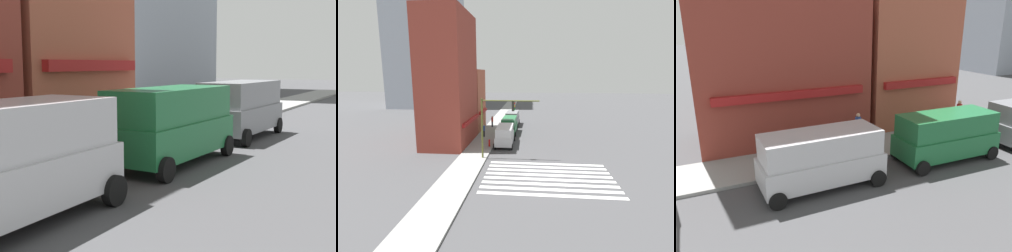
{
  "view_description": "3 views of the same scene",
  "coord_description": "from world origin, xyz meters",
  "views": [
    {
      "loc": [
        3.99,
        -2.09,
        3.04
      ],
      "look_at": [
        16.17,
        4.7,
        1.2
      ],
      "focal_mm": 50.0,
      "sensor_mm": 36.0,
      "label": 1
    },
    {
      "loc": [
        -21.06,
        1.49,
        8.59
      ],
      "look_at": [
        4.27,
        4.0,
        3.5
      ],
      "focal_mm": 28.0,
      "sensor_mm": 36.0,
      "label": 2
    },
    {
      "loc": [
        5.57,
        -6.69,
        6.5
      ],
      "look_at": [
        11.52,
        6.0,
        2.0
      ],
      "focal_mm": 35.0,
      "sensor_mm": 36.0,
      "label": 3
    }
  ],
  "objects": [
    {
      "name": "ground_plane",
      "position": [
        0.0,
        0.0,
        0.0
      ],
      "size": [
        200.0,
        200.0,
        0.0
      ],
      "primitive_type": "plane",
      "color": "#424244"
    },
    {
      "name": "sidewalk_left",
      "position": [
        0.0,
        7.5,
        0.07
      ],
      "size": [
        120.0,
        3.0,
        0.15
      ],
      "color": "gray",
      "rests_on": "ground_plane"
    },
    {
      "name": "crosswalk_stripes",
      "position": [
        0.0,
        0.0,
        0.0
      ],
      "size": [
        7.19,
        10.8,
        0.01
      ],
      "color": "silver",
      "rests_on": "ground_plane"
    },
    {
      "name": "storefront_row",
      "position": [
        12.27,
        11.5,
        6.93
      ],
      "size": [
        15.45,
        5.3,
        15.69
      ],
      "color": "maroon",
      "rests_on": "ground_plane"
    },
    {
      "name": "tower_distant",
      "position": [
        49.91,
        29.65,
        27.55
      ],
      "size": [
        20.11,
        15.31,
        55.09
      ],
      "color": "#939EAD",
      "rests_on": "ground_plane"
    },
    {
      "name": "traffic_signal",
      "position": [
        4.27,
        5.03,
        4.32
      ],
      "size": [
        0.32,
        5.73,
        6.21
      ],
      "color": "#474C1E",
      "rests_on": "ground_plane"
    },
    {
      "name": "van_silver",
      "position": [
        9.91,
        4.7,
        1.29
      ],
      "size": [
        5.03,
        2.22,
        2.34
      ],
      "rotation": [
        0.0,
        0.0,
        0.02
      ],
      "color": "#B7B7BC",
      "rests_on": "ground_plane"
    },
    {
      "name": "van_green",
      "position": [
        16.37,
        4.7,
        1.29
      ],
      "size": [
        5.04,
        2.22,
        2.34
      ],
      "rotation": [
        0.0,
        0.0,
        -0.02
      ],
      "color": "#1E6638",
      "rests_on": "ground_plane"
    },
    {
      "name": "van_grey",
      "position": [
        22.43,
        4.7,
        1.29
      ],
      "size": [
        5.05,
        2.22,
        2.34
      ],
      "rotation": [
        0.0,
        0.0,
        -0.02
      ],
      "color": "slate",
      "rests_on": "ground_plane"
    },
    {
      "name": "pedestrian_red_jacket",
      "position": [
        20.14,
        7.8,
        1.07
      ],
      "size": [
        0.32,
        0.32,
        1.77
      ],
      "rotation": [
        0.0,
        0.0,
        0.75
      ],
      "color": "#23232D",
      "rests_on": "sidewalk_left"
    },
    {
      "name": "pedestrian_blue_shirt",
      "position": [
        13.24,
        7.91,
        1.07
      ],
      "size": [
        0.32,
        0.32,
        1.77
      ],
      "rotation": [
        0.0,
        0.0,
        0.04
      ],
      "color": "#23232D",
      "rests_on": "sidewalk_left"
    },
    {
      "name": "fire_hydrant",
      "position": [
        8.52,
        6.4,
        0.61
      ],
      "size": [
        0.24,
        0.24,
        0.84
      ],
      "color": "red",
      "rests_on": "sidewalk_left"
    }
  ]
}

